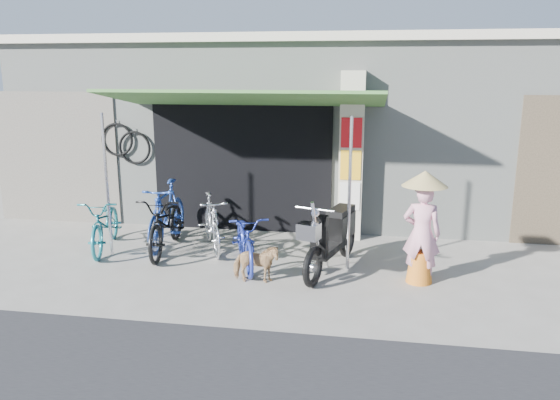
% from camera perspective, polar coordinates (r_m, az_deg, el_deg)
% --- Properties ---
extents(ground, '(80.00, 80.00, 0.00)m').
position_cam_1_polar(ground, '(7.98, 0.23, -8.72)').
color(ground, gray).
rests_on(ground, ground).
extents(bicycle_shop, '(12.30, 5.30, 3.66)m').
position_cam_1_polar(bicycle_shop, '(12.50, 4.04, 8.02)').
color(bicycle_shop, '#999E97').
rests_on(bicycle_shop, ground).
extents(shop_pillar, '(0.42, 0.44, 3.00)m').
position_cam_1_polar(shop_pillar, '(9.86, 7.46, 4.51)').
color(shop_pillar, beige).
rests_on(shop_pillar, ground).
extents(awning, '(4.60, 1.88, 2.72)m').
position_cam_1_polar(awning, '(9.18, -3.75, 10.32)').
color(awning, '#3B6B30').
rests_on(awning, ground).
extents(neighbour_left, '(2.60, 0.06, 2.60)m').
position_cam_1_polar(neighbour_left, '(11.79, -22.34, 4.10)').
color(neighbour_left, '#6B665B').
rests_on(neighbour_left, ground).
extents(bike_teal, '(1.03, 1.87, 0.93)m').
position_cam_1_polar(bike_teal, '(9.76, -17.75, -2.32)').
color(bike_teal, '#1B747D').
rests_on(bike_teal, ground).
extents(bike_blue, '(0.60, 1.89, 1.12)m').
position_cam_1_polar(bike_blue, '(9.70, -11.74, -1.46)').
color(bike_blue, '#214199').
rests_on(bike_blue, ground).
extents(bike_black, '(0.87, 1.98, 1.01)m').
position_cam_1_polar(bike_black, '(9.37, -11.75, -2.36)').
color(bike_black, black).
rests_on(bike_black, ground).
extents(bike_silver, '(1.07, 1.63, 0.96)m').
position_cam_1_polar(bike_silver, '(9.35, -7.15, -2.38)').
color(bike_silver, silver).
rests_on(bike_silver, ground).
extents(bike_navy, '(1.13, 1.77, 0.88)m').
position_cam_1_polar(bike_navy, '(8.56, -3.62, -4.07)').
color(bike_navy, '#22329C').
rests_on(bike_navy, ground).
extents(street_dog, '(0.70, 0.36, 0.58)m').
position_cam_1_polar(street_dog, '(7.92, -2.55, -6.66)').
color(street_dog, '#AB785A').
rests_on(street_dog, ground).
extents(moped, '(0.82, 1.99, 1.15)m').
position_cam_1_polar(moped, '(8.39, 5.53, -3.86)').
color(moped, black).
rests_on(moped, ground).
extents(nun, '(0.64, 0.64, 1.65)m').
position_cam_1_polar(nun, '(8.03, 14.62, -2.81)').
color(nun, pink).
rests_on(nun, ground).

